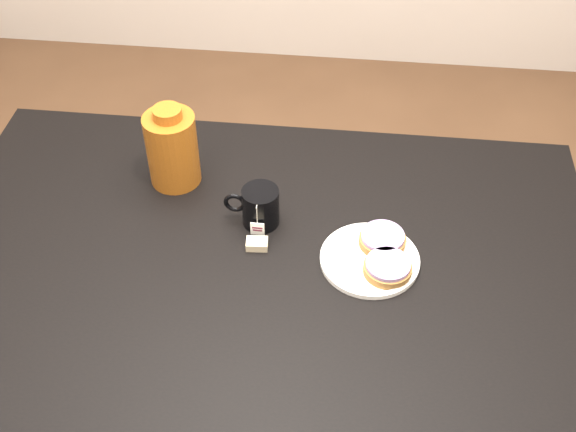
% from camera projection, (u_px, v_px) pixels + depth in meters
% --- Properties ---
extents(table, '(1.40, 0.90, 0.75)m').
position_uv_depth(table, '(261.00, 283.00, 1.56)').
color(table, black).
rests_on(table, ground_plane).
extents(plate, '(0.21, 0.21, 0.02)m').
position_uv_depth(plate, '(370.00, 259.00, 1.48)').
color(plate, white).
rests_on(plate, table).
extents(bagel_back, '(0.13, 0.13, 0.03)m').
position_uv_depth(bagel_back, '(382.00, 239.00, 1.50)').
color(bagel_back, brown).
rests_on(bagel_back, plate).
extents(bagel_front, '(0.14, 0.14, 0.03)m').
position_uv_depth(bagel_front, '(388.00, 267.00, 1.44)').
color(bagel_front, brown).
rests_on(bagel_front, plate).
extents(mug, '(0.12, 0.09, 0.09)m').
position_uv_depth(mug, '(260.00, 206.00, 1.54)').
color(mug, black).
rests_on(mug, table).
extents(teabag_pouch, '(0.05, 0.04, 0.02)m').
position_uv_depth(teabag_pouch, '(257.00, 244.00, 1.51)').
color(teabag_pouch, '#C6B793').
rests_on(teabag_pouch, table).
extents(bagel_package, '(0.14, 0.14, 0.20)m').
position_uv_depth(bagel_package, '(172.00, 148.00, 1.61)').
color(bagel_package, '#652F0D').
rests_on(bagel_package, table).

